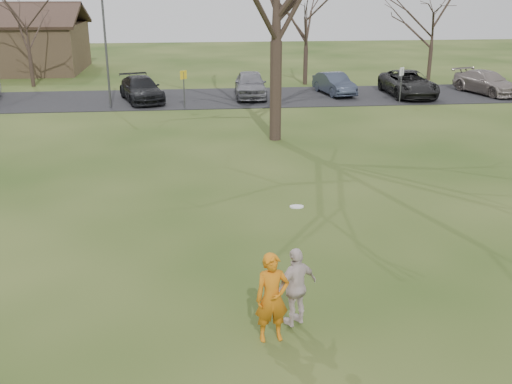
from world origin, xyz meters
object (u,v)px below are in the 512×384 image
at_px(lamp_post, 105,34).
at_px(car_7, 487,82).
at_px(car_4, 250,84).
at_px(catching_play, 296,286).
at_px(car_5, 334,84).
at_px(car_6, 408,83).
at_px(car_3, 141,89).
at_px(player_defender, 272,298).

bearing_deg(lamp_post, car_7, 5.58).
relative_size(car_4, catching_play, 1.84).
relative_size(car_5, car_6, 0.74).
bearing_deg(car_3, car_4, -11.73).
distance_m(player_defender, car_3, 25.12).
relative_size(car_3, car_5, 1.21).
relative_size(player_defender, catching_play, 0.74).
bearing_deg(catching_play, car_4, 86.57).
height_order(car_5, car_7, car_7).
bearing_deg(lamp_post, car_5, 12.61).
distance_m(car_4, car_6, 9.50).
height_order(player_defender, car_7, player_defender).
bearing_deg(player_defender, car_5, 68.28).
bearing_deg(car_4, player_defender, -91.82).
xyz_separation_m(player_defender, car_7, (16.53, 24.98, -0.18)).
xyz_separation_m(player_defender, car_4, (2.02, 25.28, -0.09)).
relative_size(car_3, car_7, 1.01).
xyz_separation_m(car_6, catching_play, (-10.98, -24.44, 0.14)).
xyz_separation_m(car_4, car_6, (9.48, -0.49, -0.03)).
distance_m(car_3, car_4, 6.37).
xyz_separation_m(car_6, car_7, (5.02, 0.19, -0.06)).
bearing_deg(car_5, car_4, 173.39).
relative_size(player_defender, car_6, 0.34).
distance_m(player_defender, car_7, 29.95).
bearing_deg(lamp_post, car_4, 17.56).
bearing_deg(car_7, player_defender, -140.71).
bearing_deg(car_6, car_4, 177.79).
distance_m(car_4, catching_play, 24.98).
height_order(car_4, lamp_post, lamp_post).
bearing_deg(car_4, car_6, -0.22).
relative_size(player_defender, car_7, 0.38).
relative_size(car_6, lamp_post, 0.84).
xyz_separation_m(player_defender, catching_play, (0.52, 0.35, 0.02)).
bearing_deg(catching_play, car_6, 65.81).
bearing_deg(lamp_post, catching_play, -74.13).
bearing_deg(car_6, car_3, -179.08).
bearing_deg(car_5, car_3, 173.47).
distance_m(player_defender, car_6, 27.33).
height_order(car_3, car_4, car_4).
xyz_separation_m(car_7, lamp_post, (-22.38, -2.19, 3.25)).
bearing_deg(car_5, lamp_post, -178.71).
distance_m(car_3, catching_play, 24.87).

